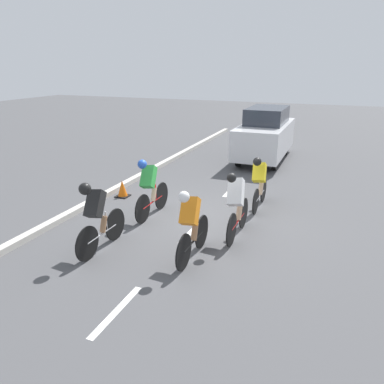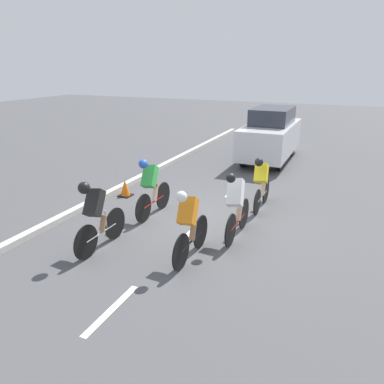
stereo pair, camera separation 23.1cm
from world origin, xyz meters
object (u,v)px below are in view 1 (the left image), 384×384
(cyclist_yellow, at_px, (259,181))
(traffic_cone, at_px, (122,189))
(cyclist_black, at_px, (97,214))
(cyclist_white, at_px, (236,204))
(cyclist_orange, at_px, (191,223))
(support_car, at_px, (265,134))
(cyclist_green, at_px, (150,186))

(cyclist_yellow, relative_size, traffic_cone, 3.37)
(cyclist_black, height_order, cyclist_white, cyclist_white)
(cyclist_black, xyz_separation_m, cyclist_orange, (-1.89, -0.37, -0.04))
(cyclist_black, xyz_separation_m, support_car, (-1.59, -8.94, 0.23))
(support_car, bearing_deg, cyclist_black, 79.91)
(cyclist_orange, bearing_deg, support_car, -88.02)
(cyclist_yellow, bearing_deg, cyclist_black, 54.87)
(cyclist_yellow, relative_size, support_car, 0.39)
(cyclist_black, xyz_separation_m, traffic_cone, (1.33, -3.05, -0.58))
(cyclist_green, distance_m, cyclist_yellow, 2.86)
(cyclist_orange, bearing_deg, cyclist_white, -112.81)
(cyclist_white, bearing_deg, cyclist_green, -9.03)
(cyclist_orange, relative_size, cyclist_green, 0.96)
(cyclist_yellow, xyz_separation_m, cyclist_white, (0.09, 1.92, 0.03))
(cyclist_yellow, distance_m, support_car, 5.44)
(cyclist_white, height_order, support_car, support_car)
(cyclist_black, relative_size, cyclist_yellow, 1.03)
(cyclist_black, relative_size, cyclist_white, 0.98)
(cyclist_black, bearing_deg, cyclist_orange, -168.86)
(cyclist_green, bearing_deg, cyclist_orange, 136.80)
(cyclist_green, xyz_separation_m, traffic_cone, (1.45, -1.02, -0.56))
(cyclist_yellow, bearing_deg, cyclist_green, 32.84)
(cyclist_yellow, distance_m, cyclist_white, 1.92)
(cyclist_orange, relative_size, cyclist_yellow, 1.01)
(cyclist_black, height_order, cyclist_yellow, cyclist_black)
(cyclist_yellow, bearing_deg, traffic_cone, 7.94)
(cyclist_green, bearing_deg, cyclist_yellow, -147.16)
(cyclist_yellow, xyz_separation_m, traffic_cone, (3.85, 0.54, -0.52))
(support_car, bearing_deg, cyclist_orange, 91.98)
(cyclist_orange, height_order, traffic_cone, cyclist_orange)
(cyclist_white, bearing_deg, cyclist_orange, 67.19)
(cyclist_orange, xyz_separation_m, cyclist_green, (1.77, -1.66, 0.02))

